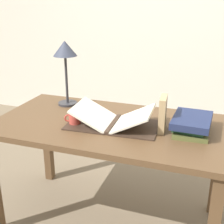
{
  "coord_description": "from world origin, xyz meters",
  "views": [
    {
      "loc": [
        0.6,
        -1.68,
        1.49
      ],
      "look_at": [
        0.02,
        -0.01,
        0.82
      ],
      "focal_mm": 50.0,
      "sensor_mm": 36.0,
      "label": 1
    }
  ],
  "objects": [
    {
      "name": "ground_plane",
      "position": [
        0.0,
        0.0,
        0.0
      ],
      "size": [
        12.0,
        12.0,
        0.0
      ],
      "primitive_type": "plane",
      "color": "#70604C"
    },
    {
      "name": "coffee_mug",
      "position": [
        -0.2,
        -0.09,
        0.78
      ],
      "size": [
        0.1,
        0.07,
        0.09
      ],
      "rotation": [
        0.0,
        0.0,
        3.58
      ],
      "color": "#B74238",
      "rests_on": "reading_desk"
    },
    {
      "name": "book_stack_tall",
      "position": [
        0.49,
        0.03,
        0.79
      ],
      "size": [
        0.22,
        0.3,
        0.09
      ],
      "color": "brown",
      "rests_on": "reading_desk"
    },
    {
      "name": "open_book",
      "position": [
        0.03,
        -0.03,
        0.78
      ],
      "size": [
        0.57,
        0.33,
        0.12
      ],
      "rotation": [
        0.0,
        0.0,
        0.06
      ],
      "color": "#38281E",
      "rests_on": "reading_desk"
    },
    {
      "name": "reading_lamp",
      "position": [
        -0.41,
        0.23,
        1.1
      ],
      "size": [
        0.16,
        0.16,
        0.46
      ],
      "color": "#2D2D33",
      "rests_on": "reading_desk"
    },
    {
      "name": "wall_back",
      "position": [
        0.0,
        1.83,
        1.3
      ],
      "size": [
        8.0,
        0.06,
        2.6
      ],
      "color": "beige",
      "rests_on": "ground_plane"
    },
    {
      "name": "book_standing_upright",
      "position": [
        0.33,
        0.0,
        0.84
      ],
      "size": [
        0.05,
        0.15,
        0.2
      ],
      "rotation": [
        0.0,
        0.0,
        0.1
      ],
      "color": "tan",
      "rests_on": "reading_desk"
    },
    {
      "name": "reading_desk",
      "position": [
        0.0,
        0.0,
        0.65
      ],
      "size": [
        1.44,
        0.78,
        0.74
      ],
      "color": "brown",
      "rests_on": "ground_plane"
    }
  ]
}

